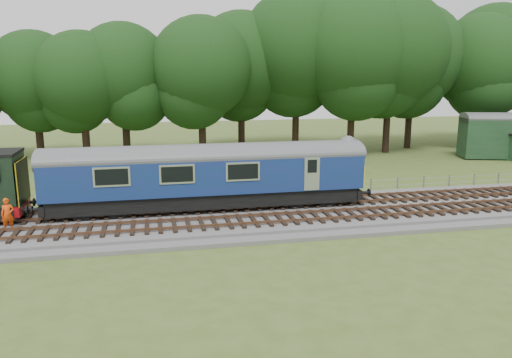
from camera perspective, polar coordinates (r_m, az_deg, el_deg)
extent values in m
plane|color=#40561F|center=(29.12, 5.90, -4.18)|extent=(120.00, 120.00, 0.00)
cube|color=#4C4C4F|center=(29.07, 5.91, -3.85)|extent=(70.00, 7.00, 0.35)
cube|color=brown|center=(29.61, 5.52, -2.91)|extent=(66.50, 0.07, 0.14)
cube|color=brown|center=(30.94, 4.72, -2.25)|extent=(66.50, 0.07, 0.14)
cube|color=brown|center=(26.88, 7.44, -4.51)|extent=(66.50, 0.07, 0.14)
cube|color=brown|center=(28.18, 6.47, -3.71)|extent=(66.50, 0.07, 0.14)
cube|color=black|center=(29.02, -5.49, -2.06)|extent=(17.46, 2.52, 0.85)
cube|color=navy|center=(28.71, -5.55, 0.70)|extent=(18.00, 2.80, 2.05)
cube|color=yellow|center=(31.08, 11.22, 0.69)|extent=(0.06, 2.74, 1.30)
cube|color=black|center=(30.31, 5.86, -1.85)|extent=(2.60, 2.00, 0.55)
cube|color=black|center=(29.05, -17.34, -2.95)|extent=(2.60, 2.00, 0.55)
cube|color=maroon|center=(29.67, -25.12, -2.85)|extent=(0.25, 2.60, 0.55)
cube|color=yellow|center=(29.34, -25.09, -0.19)|extent=(0.06, 2.55, 2.30)
imported|color=#EE450C|center=(27.76, -26.52, -3.66)|extent=(0.70, 0.55, 1.68)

